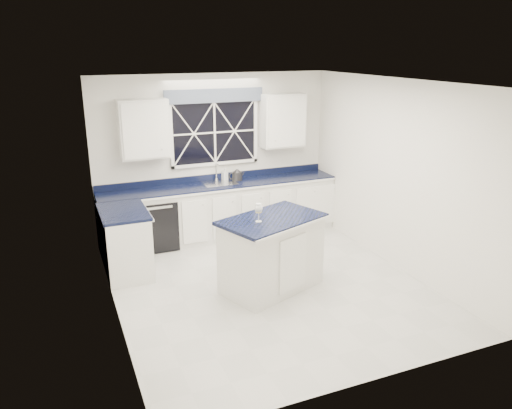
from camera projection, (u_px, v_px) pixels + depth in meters
name	position (u px, v px, depth m)	size (l,w,h in m)	color
ground	(268.00, 285.00, 6.81)	(4.50, 4.50, 0.00)	#B7B6B2
back_wall	(214.00, 156.00, 8.37)	(4.00, 0.10, 2.70)	silver
base_cabinets	(205.00, 217.00, 8.12)	(3.99, 1.60, 0.90)	silver
countertop	(221.00, 185.00, 8.24)	(3.98, 0.64, 0.04)	black
dishwasher	(156.00, 222.00, 7.99)	(0.60, 0.58, 0.82)	black
window	(215.00, 128.00, 8.18)	(1.65, 0.09, 1.26)	black
upper_cabinets	(217.00, 124.00, 8.05)	(3.10, 0.34, 0.90)	silver
faucet	(217.00, 172.00, 8.36)	(0.05, 0.20, 0.30)	silver
island	(271.00, 253.00, 6.59)	(1.53, 1.22, 1.00)	silver
rug	(264.00, 244.00, 8.18)	(1.44, 1.05, 0.02)	#A3A39E
kettle	(237.00, 175.00, 8.42)	(0.28, 0.17, 0.20)	#29292C
wine_glass	(259.00, 209.00, 6.25)	(0.10, 0.10, 0.24)	silver
soap_bottle	(225.00, 174.00, 8.45)	(0.09, 0.09, 0.19)	silver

